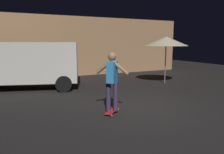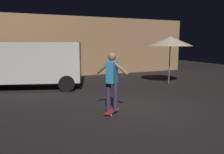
% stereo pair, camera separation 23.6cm
% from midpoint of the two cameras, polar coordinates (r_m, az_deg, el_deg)
% --- Properties ---
extents(ground_plane, '(28.00, 28.00, 0.00)m').
position_cam_midpoint_polar(ground_plane, '(7.05, 7.43, -7.75)').
color(ground_plane, black).
extents(low_building, '(12.61, 3.68, 3.55)m').
position_cam_midpoint_polar(low_building, '(15.49, -5.58, 8.04)').
color(low_building, '#AD7F56').
rests_on(low_building, ground_plane).
extents(parked_van, '(4.96, 3.36, 2.03)m').
position_cam_midpoint_polar(parked_van, '(10.41, -20.37, 3.69)').
color(parked_van, silver).
rests_on(parked_van, ground_plane).
extents(patio_umbrella, '(2.10, 2.10, 2.30)m').
position_cam_midpoint_polar(patio_umbrella, '(11.03, 15.51, 8.93)').
color(patio_umbrella, slate).
rests_on(patio_umbrella, ground_plane).
extents(skateboard_ridden, '(0.69, 0.69, 0.07)m').
position_cam_midpoint_polar(skateboard_ridden, '(6.46, 1.06, -8.75)').
color(skateboard_ridden, '#AD1E23').
rests_on(skateboard_ridden, ground_plane).
extents(skater, '(0.76, 0.76, 1.67)m').
position_cam_midpoint_polar(skater, '(6.23, 1.08, -0.12)').
color(skater, '#382D4C').
rests_on(skater, skateboard_ridden).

